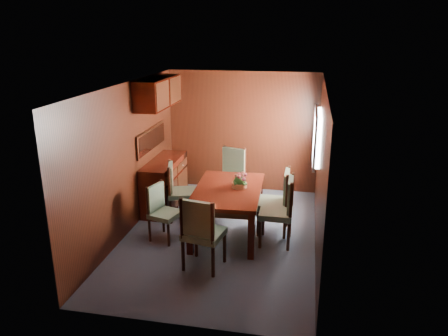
% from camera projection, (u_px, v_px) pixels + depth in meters
% --- Properties ---
extents(ground, '(4.50, 4.50, 0.00)m').
position_uv_depth(ground, '(220.00, 236.00, 7.03)').
color(ground, '#3E4554').
rests_on(ground, ground).
extents(room_shell, '(3.06, 4.52, 2.41)m').
position_uv_depth(room_shell, '(218.00, 132.00, 6.86)').
color(room_shell, black).
rests_on(room_shell, ground).
extents(sideboard, '(0.48, 1.40, 0.90)m').
position_uv_depth(sideboard, '(165.00, 184.00, 8.05)').
color(sideboard, black).
rests_on(sideboard, ground).
extents(dining_table, '(1.09, 1.69, 0.78)m').
position_uv_depth(dining_table, '(228.00, 195.00, 6.92)').
color(dining_table, black).
rests_on(dining_table, ground).
extents(chair_left_near, '(0.51, 0.53, 0.90)m').
position_uv_depth(chair_left_near, '(161.00, 209.00, 6.81)').
color(chair_left_near, black).
rests_on(chair_left_near, ground).
extents(chair_left_far, '(0.57, 0.58, 1.01)m').
position_uv_depth(chair_left_far, '(178.00, 188.00, 7.52)').
color(chair_left_far, black).
rests_on(chair_left_far, ground).
extents(chair_right_near, '(0.50, 0.52, 1.08)m').
position_uv_depth(chair_right_near, '(282.00, 207.00, 6.62)').
color(chair_right_near, black).
rests_on(chair_right_near, ground).
extents(chair_right_far, '(0.49, 0.51, 1.07)m').
position_uv_depth(chair_right_far, '(278.00, 198.00, 6.99)').
color(chair_right_far, black).
rests_on(chair_right_far, ground).
extents(chair_head, '(0.59, 0.57, 1.08)m').
position_uv_depth(chair_head, '(201.00, 230.00, 5.89)').
color(chair_head, black).
rests_on(chair_head, ground).
extents(chair_foot, '(0.63, 0.61, 1.07)m').
position_uv_depth(chair_foot, '(231.00, 173.00, 8.21)').
color(chair_foot, black).
rests_on(chair_foot, ground).
extents(flower_centerpiece, '(0.26, 0.26, 0.26)m').
position_uv_depth(flower_centerpiece, '(239.00, 180.00, 6.90)').
color(flower_centerpiece, '#BE633A').
rests_on(flower_centerpiece, dining_table).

